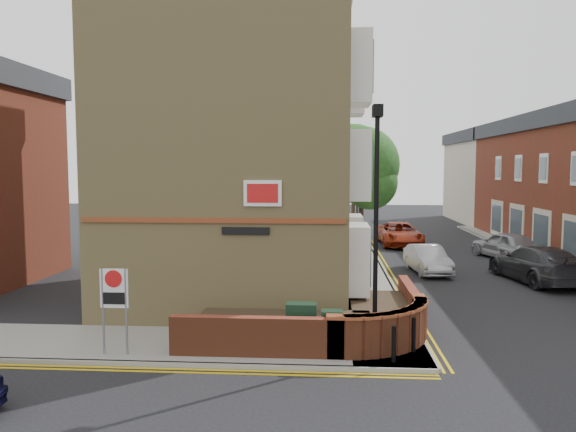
% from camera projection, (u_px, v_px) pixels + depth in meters
% --- Properties ---
extents(ground, '(120.00, 120.00, 0.00)m').
position_uv_depth(ground, '(311.00, 370.00, 13.46)').
color(ground, black).
rests_on(ground, ground).
extents(pavement_corner, '(13.00, 3.00, 0.12)m').
position_uv_depth(pavement_corner, '(184.00, 345.00, 15.19)').
color(pavement_corner, gray).
rests_on(pavement_corner, ground).
extents(pavement_main, '(2.00, 32.00, 0.12)m').
position_uv_depth(pavement_main, '(358.00, 260.00, 29.22)').
color(pavement_main, gray).
rests_on(pavement_main, ground).
extents(kerb_side, '(13.00, 0.15, 0.12)m').
position_uv_depth(kerb_side, '(168.00, 364.00, 13.70)').
color(kerb_side, gray).
rests_on(kerb_side, ground).
extents(kerb_main_near, '(0.15, 32.00, 0.12)m').
position_uv_depth(kerb_main_near, '(377.00, 260.00, 29.15)').
color(kerb_main_near, gray).
rests_on(kerb_main_near, ground).
extents(kerb_main_far, '(0.15, 40.00, 0.12)m').
position_uv_depth(kerb_main_far, '(560.00, 273.00, 25.62)').
color(kerb_main_far, gray).
rests_on(kerb_main_far, ground).
extents(yellow_lines_side, '(13.00, 0.28, 0.01)m').
position_uv_depth(yellow_lines_side, '(165.00, 370.00, 13.46)').
color(yellow_lines_side, gold).
rests_on(yellow_lines_side, ground).
extents(yellow_lines_main, '(0.28, 32.00, 0.01)m').
position_uv_depth(yellow_lines_main, '(382.00, 261.00, 29.14)').
color(yellow_lines_main, gold).
rests_on(yellow_lines_main, ground).
extents(corner_building, '(8.95, 10.40, 13.60)m').
position_uv_depth(corner_building, '(242.00, 131.00, 21.07)').
color(corner_building, tan).
rests_on(corner_building, ground).
extents(garden_wall, '(6.80, 6.00, 1.20)m').
position_uv_depth(garden_wall, '(314.00, 339.00, 15.95)').
color(garden_wall, brown).
rests_on(garden_wall, ground).
extents(lamppost, '(0.25, 0.50, 6.30)m').
position_uv_depth(lamppost, '(376.00, 227.00, 14.26)').
color(lamppost, black).
rests_on(lamppost, pavement_corner).
extents(utility_cabinet_large, '(0.80, 0.45, 1.20)m').
position_uv_depth(utility_cabinet_large, '(301.00, 326.00, 14.71)').
color(utility_cabinet_large, black).
rests_on(utility_cabinet_large, pavement_corner).
extents(utility_cabinet_small, '(0.55, 0.40, 1.10)m').
position_uv_depth(utility_cabinet_small, '(332.00, 331.00, 14.37)').
color(utility_cabinet_small, black).
rests_on(utility_cabinet_small, pavement_corner).
extents(bollard_near, '(0.11, 0.11, 0.90)m').
position_uv_depth(bollard_near, '(394.00, 344.00, 13.67)').
color(bollard_near, black).
rests_on(bollard_near, pavement_corner).
extents(bollard_far, '(0.11, 0.11, 0.90)m').
position_uv_depth(bollard_far, '(414.00, 335.00, 14.43)').
color(bollard_far, black).
rests_on(bollard_far, pavement_corner).
extents(zone_sign, '(0.72, 0.07, 2.20)m').
position_uv_depth(zone_sign, '(114.00, 295.00, 14.16)').
color(zone_sign, slate).
rests_on(zone_sign, pavement_corner).
extents(far_terrace_cream, '(5.40, 12.40, 8.00)m').
position_uv_depth(far_terrace_cream, '(486.00, 176.00, 49.88)').
color(far_terrace_cream, '#B7AE97').
rests_on(far_terrace_cream, ground).
extents(tree_near, '(3.64, 3.65, 6.70)m').
position_uv_depth(tree_near, '(361.00, 171.00, 26.88)').
color(tree_near, '#382B1E').
rests_on(tree_near, pavement_main).
extents(tree_mid, '(4.03, 4.03, 7.42)m').
position_uv_depth(tree_mid, '(354.00, 162.00, 34.78)').
color(tree_mid, '#382B1E').
rests_on(tree_mid, pavement_main).
extents(tree_far, '(3.81, 3.81, 7.00)m').
position_uv_depth(tree_far, '(349.00, 166.00, 42.76)').
color(tree_far, '#382B1E').
rests_on(tree_far, pavement_main).
extents(traffic_light_assembly, '(0.20, 0.16, 4.20)m').
position_uv_depth(traffic_light_assembly, '(357.00, 198.00, 37.90)').
color(traffic_light_assembly, black).
rests_on(traffic_light_assembly, pavement_main).
extents(silver_car_near, '(1.77, 3.97, 1.27)m').
position_uv_depth(silver_car_near, '(428.00, 259.00, 25.82)').
color(silver_car_near, '#94959B').
rests_on(silver_car_near, ground).
extents(red_car_main, '(2.53, 5.23, 1.43)m').
position_uv_depth(red_car_main, '(400.00, 234.00, 34.83)').
color(red_car_main, maroon).
rests_on(red_car_main, ground).
extents(grey_car_far, '(3.10, 5.67, 1.56)m').
position_uv_depth(grey_car_far, '(537.00, 264.00, 23.81)').
color(grey_car_far, '#2B2C30').
rests_on(grey_car_far, ground).
extents(silver_car_far, '(3.03, 4.73, 1.50)m').
position_uv_depth(silver_car_far, '(506.00, 245.00, 29.69)').
color(silver_car_far, '#929298').
rests_on(silver_car_far, ground).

